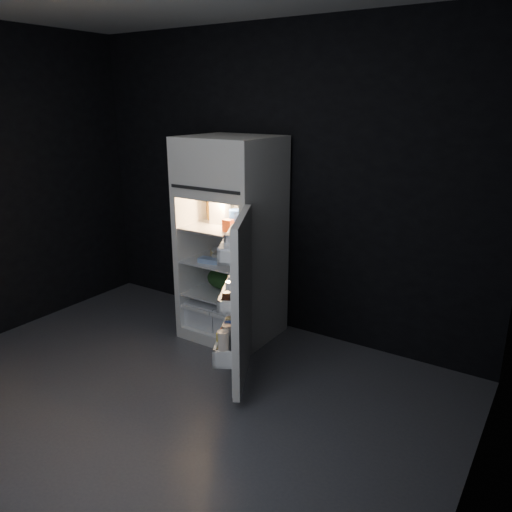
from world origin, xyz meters
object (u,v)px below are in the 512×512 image
Objects in this scene: refrigerator at (233,232)px; yogurt_tray at (242,292)px; fridge_door at (238,301)px; milk_jug at (220,209)px; egg_carton at (230,258)px.

refrigerator is 0.53m from yogurt_tray.
refrigerator is at bearing 127.62° from fridge_door.
refrigerator is 0.23m from milk_jug.
egg_carton is at bearing 130.24° from fridge_door.
egg_carton is (0.17, -0.11, -0.38)m from milk_jug.
milk_jug is 0.44m from egg_carton.
milk_jug is at bearing 133.96° from fridge_door.
fridge_door reaches higher than milk_jug.
milk_jug reaches higher than yogurt_tray.
egg_carton is 1.08× the size of yogurt_tray.
refrigerator is at bearing 170.89° from yogurt_tray.
fridge_door is 4.29× the size of egg_carton.
refrigerator reaches higher than milk_jug.
refrigerator is 7.42× the size of milk_jug.
refrigerator is 1.46× the size of fridge_door.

